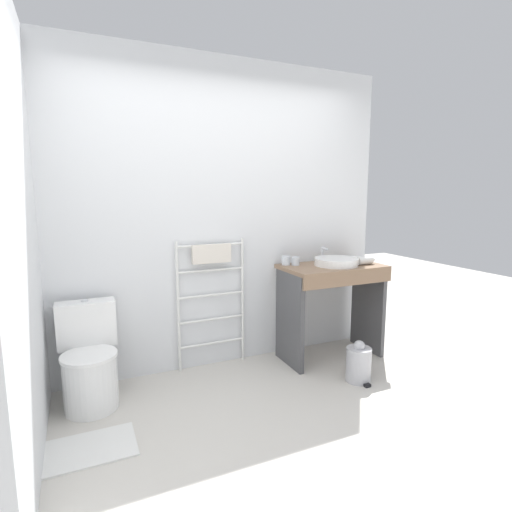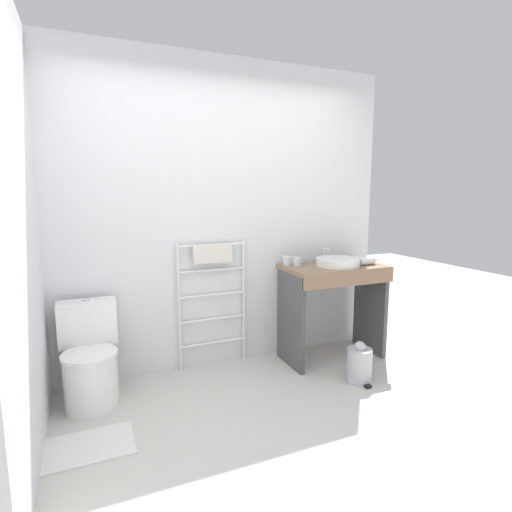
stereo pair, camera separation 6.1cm
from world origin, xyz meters
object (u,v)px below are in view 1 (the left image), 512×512
toilet (89,364)px  towel_radiator (212,280)px  hair_dryer (364,260)px  cup_near_edge (296,261)px  trash_bin (359,363)px  cup_near_wall (286,261)px  sink_basin (336,261)px

toilet → towel_radiator: 1.15m
towel_radiator → hair_dryer: 1.41m
cup_near_edge → toilet: bearing=-175.6°
toilet → trash_bin: (2.00, -0.51, -0.16)m
cup_near_wall → cup_near_edge: (0.07, -0.05, -0.00)m
cup_near_wall → cup_near_edge: 0.09m
toilet → cup_near_edge: size_ratio=9.70×
toilet → cup_near_edge: cup_near_edge is taller
trash_bin → cup_near_edge: bearing=109.5°
cup_near_wall → cup_near_edge: size_ratio=1.07×
towel_radiator → cup_near_edge: towel_radiator is taller
cup_near_wall → trash_bin: size_ratio=0.24×
cup_near_wall → hair_dryer: size_ratio=0.40×
sink_basin → cup_near_edge: bearing=153.8°
cup_near_wall → cup_near_edge: bearing=-31.6°
towel_radiator → sink_basin: towel_radiator is taller
cup_near_edge → hair_dryer: same height
cup_near_wall → cup_near_edge: cup_near_wall is taller
sink_basin → hair_dryer: (0.27, -0.06, 0.00)m
sink_basin → hair_dryer: bearing=-12.6°
towel_radiator → toilet: bearing=-165.8°
sink_basin → trash_bin: (-0.10, -0.49, -0.76)m
towel_radiator → hair_dryer: size_ratio=5.52×
sink_basin → cup_near_wall: cup_near_wall is taller
toilet → trash_bin: bearing=-14.4°
cup_near_edge → trash_bin: bearing=-70.5°
cup_near_wall → hair_dryer: bearing=-21.7°
toilet → sink_basin: bearing=-0.7°
cup_near_edge → hair_dryer: bearing=-20.4°
sink_basin → cup_near_edge: (-0.33, 0.16, 0.00)m
cup_near_wall → trash_bin: (0.30, -0.69, -0.76)m
cup_near_edge → trash_bin: (0.23, -0.65, -0.76)m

